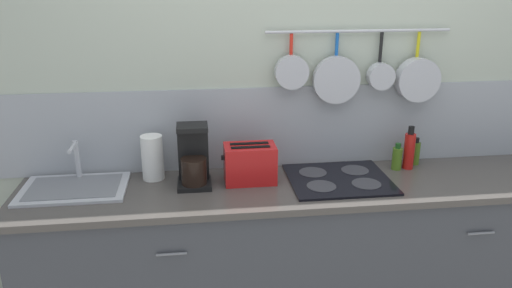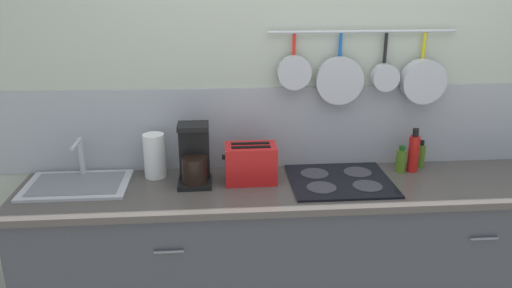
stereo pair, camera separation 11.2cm
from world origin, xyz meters
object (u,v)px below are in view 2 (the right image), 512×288
Objects in this scene: toaster at (251,163)px; bottle_sesame_oil at (401,160)px; coffee_maker at (194,160)px; paper_towel_roll at (155,156)px; bottle_cooking_wine at (420,155)px; bottle_hot_sauce at (414,153)px.

bottle_sesame_oil is (0.83, 0.07, -0.03)m from toaster.
paper_towel_roll is at bearing 153.37° from coffee_maker.
bottle_cooking_wine is at bearing 24.64° from bottle_sesame_oil.
bottle_cooking_wine is at bearing 7.57° from toaster.
coffee_maker reaches higher than bottle_cooking_wine.
toaster is 1.79× the size of bottle_cooking_wine.
bottle_sesame_oil is 0.15m from bottle_cooking_wine.
bottle_hot_sauce is at bearing 3.64° from coffee_maker.
coffee_maker is at bearing -179.41° from toaster.
bottle_hot_sauce is at bearing -139.84° from bottle_cooking_wine.
bottle_cooking_wine is (1.46, 0.02, -0.05)m from paper_towel_roll.
toaster is 1.86× the size of bottle_sesame_oil.
coffee_maker is at bearing -176.46° from bottle_sesame_oil.
toaster is at bearing -11.71° from paper_towel_roll.
toaster is 0.90m from bottle_hot_sauce.
bottle_cooking_wine reaches higher than bottle_sesame_oil.
paper_towel_roll is at bearing 168.29° from toaster.
toaster is (0.50, -0.10, -0.02)m from paper_towel_roll.
paper_towel_roll is 1.40m from bottle_hot_sauce.
coffee_maker reaches higher than bottle_hot_sauce.
toaster is at bearing -175.39° from bottle_hot_sauce.
coffee_maker is 1.26m from bottle_cooking_wine.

